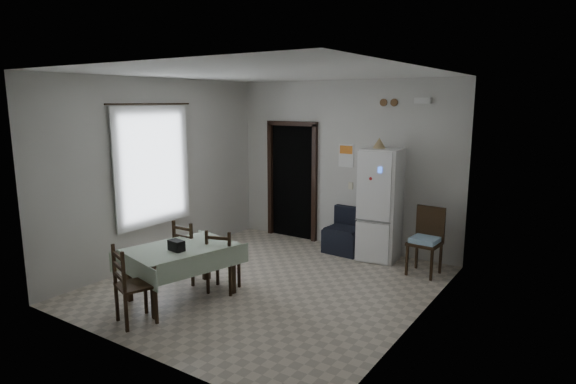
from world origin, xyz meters
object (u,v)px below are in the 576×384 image
(fridge, at_px, (381,205))
(dining_chair_far_right, at_px, (223,260))
(corner_chair, at_px, (425,242))
(dining_table, at_px, (182,272))
(dining_chair_near_head, at_px, (135,284))
(navy_seat, at_px, (345,231))
(dining_chair_far_left, at_px, (192,250))

(fridge, xyz_separation_m, dining_chair_far_right, (-1.23, -2.43, -0.47))
(corner_chair, bearing_deg, dining_table, -129.40)
(dining_table, relative_size, dining_chair_near_head, 1.42)
(dining_table, distance_m, dining_chair_near_head, 0.83)
(fridge, relative_size, dining_chair_near_head, 1.93)
(corner_chair, bearing_deg, dining_chair_far_right, -131.26)
(navy_seat, xyz_separation_m, dining_chair_near_head, (-0.82, -3.72, 0.09))
(fridge, xyz_separation_m, corner_chair, (0.84, -0.31, -0.40))
(dining_chair_far_left, xyz_separation_m, dining_chair_near_head, (0.42, -1.33, 0.02))
(navy_seat, xyz_separation_m, corner_chair, (1.46, -0.31, 0.13))
(navy_seat, height_order, dining_chair_far_left, dining_chair_far_left)
(dining_chair_near_head, bearing_deg, dining_chair_far_left, -51.86)
(dining_chair_far_left, relative_size, dining_chair_near_head, 0.96)
(navy_seat, bearing_deg, dining_table, -104.64)
(corner_chair, xyz_separation_m, dining_chair_far_left, (-2.70, -2.07, -0.05))
(fridge, height_order, dining_chair_far_right, fridge)
(fridge, xyz_separation_m, dining_chair_near_head, (-1.44, -3.72, -0.44))
(navy_seat, bearing_deg, dining_chair_far_right, -101.23)
(dining_chair_far_left, bearing_deg, fridge, -128.81)
(corner_chair, bearing_deg, navy_seat, 170.98)
(corner_chair, relative_size, dining_chair_far_left, 1.11)
(dining_chair_far_left, height_order, dining_chair_far_right, dining_chair_far_left)
(dining_table, xyz_separation_m, dining_chair_near_head, (0.10, -0.82, 0.12))
(dining_chair_far_right, bearing_deg, fridge, -135.26)
(dining_chair_far_left, relative_size, dining_chair_far_right, 1.03)
(fridge, bearing_deg, corner_chair, -26.13)
(dining_chair_near_head, bearing_deg, corner_chair, -103.15)
(dining_chair_far_left, xyz_separation_m, dining_chair_far_right, (0.63, -0.04, -0.01))
(navy_seat, height_order, dining_chair_near_head, dining_chair_near_head)
(navy_seat, xyz_separation_m, dining_chair_far_left, (-1.24, -2.39, 0.07))
(dining_table, bearing_deg, dining_chair_far_right, 71.48)
(dining_chair_far_right, height_order, dining_chair_near_head, dining_chair_near_head)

